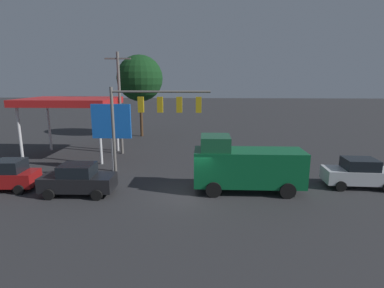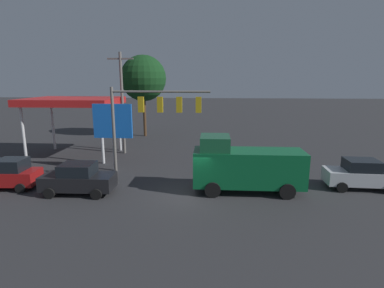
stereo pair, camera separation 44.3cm
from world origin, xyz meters
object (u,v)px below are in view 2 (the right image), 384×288
object	(u,v)px
traffic_signal_assembly	(152,112)
sedan_waiting	(361,174)
street_tree	(143,78)
price_sign	(113,123)
hatchback_crossing	(9,174)
utility_pole	(122,101)
sedan_far	(78,179)
delivery_truck	(245,166)

from	to	relation	value
traffic_signal_assembly	sedan_waiting	world-z (taller)	traffic_signal_assembly
sedan_waiting	street_tree	distance (m)	25.95
price_sign	hatchback_crossing	distance (m)	7.60
traffic_signal_assembly	hatchback_crossing	distance (m)	10.16
traffic_signal_assembly	street_tree	world-z (taller)	street_tree
hatchback_crossing	utility_pole	bearing A→B (deg)	-118.71
traffic_signal_assembly	price_sign	distance (m)	4.81
traffic_signal_assembly	sedan_far	distance (m)	6.21
traffic_signal_assembly	sedan_far	size ratio (longest dim) A/B	1.47
utility_pole	price_sign	distance (m)	5.86
hatchback_crossing	sedan_waiting	world-z (taller)	hatchback_crossing
hatchback_crossing	street_tree	xyz separation A→B (m)	(-4.73, -19.03, 6.19)
utility_pole	sedan_waiting	distance (m)	20.39
sedan_far	delivery_truck	xyz separation A→B (m)	(-10.34, -1.04, 0.74)
hatchback_crossing	sedan_waiting	xyz separation A→B (m)	(-22.84, -1.50, 0.00)
delivery_truck	sedan_waiting	size ratio (longest dim) A/B	1.52
price_sign	delivery_truck	bearing A→B (deg)	158.14
sedan_waiting	traffic_signal_assembly	bearing A→B (deg)	2.92
price_sign	delivery_truck	world-z (taller)	price_sign
traffic_signal_assembly	price_sign	world-z (taller)	traffic_signal_assembly
sedan_waiting	hatchback_crossing	bearing A→B (deg)	6.17
utility_pole	delivery_truck	distance (m)	14.57
street_tree	sedan_waiting	bearing A→B (deg)	135.94
sedan_waiting	price_sign	bearing A→B (deg)	-6.80
traffic_signal_assembly	utility_pole	bearing A→B (deg)	-62.08
price_sign	sedan_far	world-z (taller)	price_sign
traffic_signal_assembly	street_tree	size ratio (longest dim) A/B	0.66
sedan_waiting	sedan_far	bearing A→B (deg)	9.12
sedan_far	traffic_signal_assembly	bearing A→B (deg)	-156.29
sedan_far	delivery_truck	bearing A→B (deg)	-175.16
utility_pole	hatchback_crossing	distance (m)	11.73
price_sign	street_tree	bearing A→B (deg)	-86.55
utility_pole	sedan_far	world-z (taller)	utility_pole
price_sign	sedan_waiting	size ratio (longest dim) A/B	1.16
traffic_signal_assembly	sedan_far	bearing A→B (deg)	24.59
sedan_waiting	street_tree	size ratio (longest dim) A/B	0.45
hatchback_crossing	delivery_truck	world-z (taller)	delivery_truck
price_sign	hatchback_crossing	xyz separation A→B (m)	(5.62, 4.29, -2.78)
traffic_signal_assembly	sedan_far	xyz separation A→B (m)	(4.35, 1.99, -3.95)
traffic_signal_assembly	sedan_waiting	bearing A→B (deg)	-179.49
delivery_truck	street_tree	world-z (taller)	street_tree
hatchback_crossing	traffic_signal_assembly	bearing A→B (deg)	-174.79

